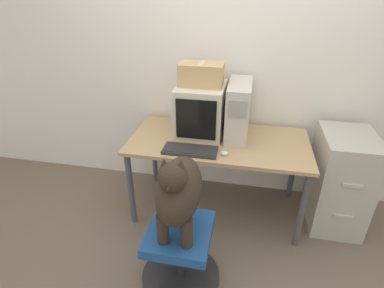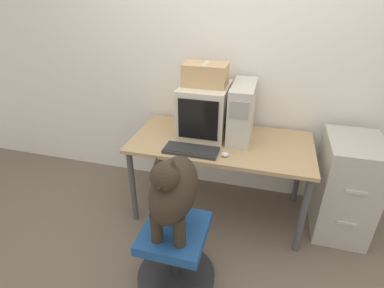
# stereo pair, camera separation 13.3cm
# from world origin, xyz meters

# --- Properties ---
(ground_plane) EXTENTS (12.00, 12.00, 0.00)m
(ground_plane) POSITION_xyz_m (0.00, 0.00, 0.00)
(ground_plane) COLOR #6B5B4C
(wall_back) EXTENTS (8.00, 0.05, 2.60)m
(wall_back) POSITION_xyz_m (0.00, 0.80, 1.30)
(wall_back) COLOR white
(wall_back) RESTS_ON ground_plane
(desk) EXTENTS (1.47, 0.74, 0.72)m
(desk) POSITION_xyz_m (0.00, 0.37, 0.64)
(desk) COLOR tan
(desk) RESTS_ON ground_plane
(crt_monitor) EXTENTS (0.39, 0.46, 0.42)m
(crt_monitor) POSITION_xyz_m (-0.18, 0.49, 0.92)
(crt_monitor) COLOR beige
(crt_monitor) RESTS_ON desk
(pc_tower) EXTENTS (0.18, 0.48, 0.46)m
(pc_tower) POSITION_xyz_m (0.14, 0.49, 0.94)
(pc_tower) COLOR beige
(pc_tower) RESTS_ON desk
(keyboard) EXTENTS (0.42, 0.18, 0.03)m
(keyboard) POSITION_xyz_m (-0.19, 0.13, 0.73)
(keyboard) COLOR #2D2D2D
(keyboard) RESTS_ON desk
(computer_mouse) EXTENTS (0.06, 0.04, 0.03)m
(computer_mouse) POSITION_xyz_m (0.07, 0.12, 0.73)
(computer_mouse) COLOR silver
(computer_mouse) RESTS_ON desk
(office_chair) EXTENTS (0.55, 0.55, 0.46)m
(office_chair) POSITION_xyz_m (-0.15, -0.44, 0.23)
(office_chair) COLOR #262628
(office_chair) RESTS_ON ground_plane
(dog) EXTENTS (0.27, 0.51, 0.60)m
(dog) POSITION_xyz_m (-0.15, -0.44, 0.77)
(dog) COLOR #33281E
(dog) RESTS_ON office_chair
(filing_cabinet) EXTENTS (0.41, 0.55, 0.83)m
(filing_cabinet) POSITION_xyz_m (1.01, 0.41, 0.42)
(filing_cabinet) COLOR #B7B2A3
(filing_cabinet) RESTS_ON ground_plane
(cardboard_box) EXTENTS (0.35, 0.22, 0.18)m
(cardboard_box) POSITION_xyz_m (-0.18, 0.50, 1.22)
(cardboard_box) COLOR tan
(cardboard_box) RESTS_ON crt_monitor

